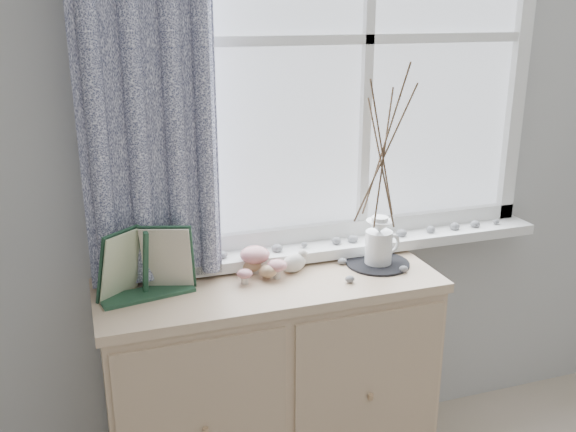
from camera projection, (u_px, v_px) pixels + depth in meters
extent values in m
cube|color=#BABBB8|center=(288.00, 138.00, 2.37)|extent=(4.00, 0.04, 2.60)
cube|color=white|center=(366.00, 39.00, 2.34)|extent=(1.30, 0.01, 1.40)
cube|color=white|center=(367.00, 243.00, 2.52)|extent=(1.45, 0.16, 0.04)
cube|color=#090E33|center=(142.00, 37.00, 1.97)|extent=(0.44, 0.06, 1.61)
cube|color=tan|center=(271.00, 390.00, 2.38)|extent=(1.17, 0.43, 0.81)
cube|color=tan|center=(270.00, 286.00, 2.25)|extent=(1.20, 0.45, 0.03)
cube|color=#C9AE8B|center=(368.00, 409.00, 2.27)|extent=(0.55, 0.01, 0.75)
cylinder|color=beige|center=(255.00, 264.00, 2.30)|extent=(0.03, 0.03, 0.07)
ellipsoid|color=#A00507|center=(255.00, 255.00, 2.29)|extent=(0.11, 0.11, 0.06)
cylinder|color=beige|center=(277.00, 272.00, 2.26)|extent=(0.03, 0.03, 0.05)
ellipsoid|color=#A00507|center=(277.00, 265.00, 2.25)|extent=(0.07, 0.07, 0.04)
cylinder|color=beige|center=(245.00, 279.00, 2.21)|extent=(0.03, 0.03, 0.04)
ellipsoid|color=#A00507|center=(245.00, 274.00, 2.21)|extent=(0.06, 0.06, 0.03)
ellipsoid|color=tan|center=(268.00, 271.00, 2.24)|extent=(0.06, 0.05, 0.08)
ellipsoid|color=tan|center=(252.00, 265.00, 2.30)|extent=(0.06, 0.05, 0.08)
cylinder|color=black|center=(378.00, 263.00, 2.38)|extent=(0.24, 0.24, 0.01)
cylinder|color=silver|center=(379.00, 247.00, 2.36)|extent=(0.13, 0.13, 0.12)
cone|color=silver|center=(380.00, 226.00, 2.34)|extent=(0.10, 0.10, 0.04)
cylinder|color=silver|center=(380.00, 221.00, 2.33)|extent=(0.06, 0.06, 0.03)
torus|color=silver|center=(392.00, 244.00, 2.38)|extent=(0.08, 0.04, 0.08)
ellipsoid|color=gray|center=(350.00, 279.00, 2.22)|extent=(0.03, 0.03, 0.02)
ellipsoid|color=gray|center=(342.00, 261.00, 2.38)|extent=(0.03, 0.03, 0.02)
ellipsoid|color=gray|center=(404.00, 269.00, 2.31)|extent=(0.03, 0.03, 0.02)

